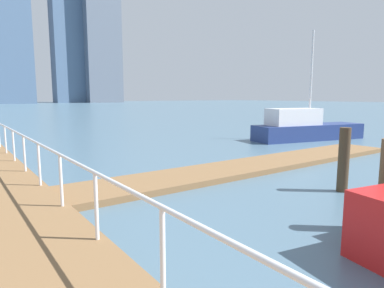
% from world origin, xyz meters
% --- Properties ---
extents(ground_plane, '(300.00, 300.00, 0.00)m').
position_xyz_m(ground_plane, '(0.00, 20.00, 0.00)').
color(ground_plane, slate).
extents(floating_dock, '(14.98, 2.00, 0.18)m').
position_xyz_m(floating_dock, '(3.99, 11.66, 0.09)').
color(floating_dock, olive).
rests_on(floating_dock, ground_plane).
extents(boardwalk_railing, '(0.06, 25.56, 1.08)m').
position_xyz_m(boardwalk_railing, '(-3.15, 7.11, 1.26)').
color(boardwalk_railing, white).
rests_on(boardwalk_railing, boardwalk).
extents(dock_piling_0, '(0.29, 0.29, 1.75)m').
position_xyz_m(dock_piling_0, '(3.73, 8.13, 0.88)').
color(dock_piling_0, '#473826').
rests_on(dock_piling_0, ground_plane).
extents(dock_piling_1, '(0.33, 0.33, 1.74)m').
position_xyz_m(dock_piling_1, '(15.41, 16.97, 0.87)').
color(dock_piling_1, '#473826').
rests_on(dock_piling_1, ground_plane).
extents(moored_boat_3, '(7.24, 3.30, 6.35)m').
position_xyz_m(moored_boat_3, '(12.25, 15.55, 0.73)').
color(moored_boat_3, navy).
rests_on(moored_boat_3, ground_plane).
extents(skyline_tower_3, '(11.45, 8.38, 52.40)m').
position_xyz_m(skyline_tower_3, '(35.61, 144.01, 26.20)').
color(skyline_tower_3, slate).
rests_on(skyline_tower_3, ground_plane).
extents(skyline_tower_4, '(14.34, 9.27, 80.65)m').
position_xyz_m(skyline_tower_4, '(47.77, 138.09, 40.32)').
color(skyline_tower_4, slate).
rests_on(skyline_tower_4, ground_plane).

